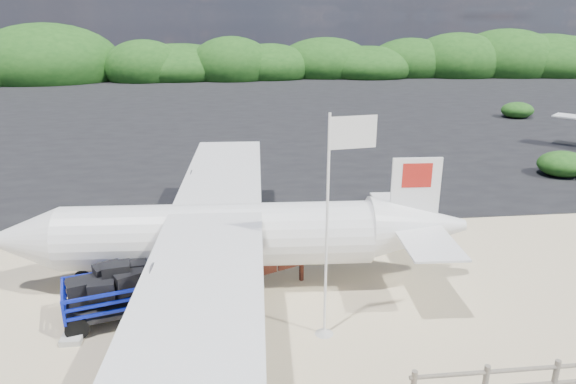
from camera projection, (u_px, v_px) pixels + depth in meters
name	position (u px, v px, depth m)	size (l,w,h in m)	color
ground	(252.00, 295.00, 14.76)	(160.00, 160.00, 0.00)	beige
asphalt_apron	(236.00, 112.00, 42.97)	(90.00, 50.00, 0.04)	#B2B2B2
vegetation_band	(233.00, 78.00, 66.47)	(124.00, 8.00, 4.40)	#B2B2B2
baggage_cart	(118.00, 319.00, 13.58)	(2.75, 1.57, 1.37)	#0B1AAC
flagpole	(324.00, 334.00, 12.95)	(1.12, 0.47, 5.61)	white
signboard	(277.00, 287.00, 15.17)	(1.89, 0.18, 1.56)	#542418
crew_a	(208.00, 202.00, 19.28)	(0.71, 0.47, 1.96)	#112042
crew_b	(236.00, 201.00, 19.38)	(0.95, 0.74, 1.95)	#112042
aircraft_large	(428.00, 139.00, 33.50)	(16.26, 16.26, 4.88)	#B2B2B2
aircraft_small	(175.00, 102.00, 47.97)	(7.79, 7.79, 2.80)	#B2B2B2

